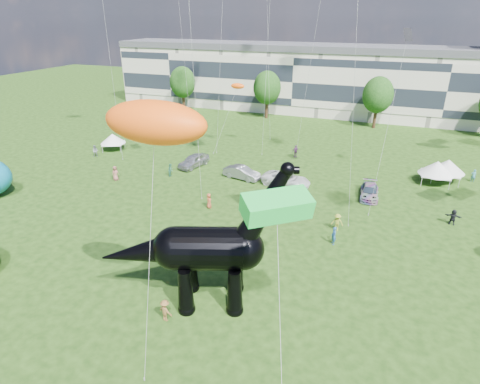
% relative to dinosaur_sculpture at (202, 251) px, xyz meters
% --- Properties ---
extents(ground, '(220.00, 220.00, 0.00)m').
position_rel_dinosaur_sculpture_xyz_m(ground, '(-0.33, 0.07, -4.11)').
color(ground, '#16330C').
rests_on(ground, ground).
extents(terrace_row, '(78.00, 11.00, 12.00)m').
position_rel_dinosaur_sculpture_xyz_m(terrace_row, '(-8.33, 62.07, 1.89)').
color(terrace_row, beige).
rests_on(terrace_row, ground).
extents(tree_far_left, '(5.20, 5.20, 9.44)m').
position_rel_dinosaur_sculpture_xyz_m(tree_far_left, '(-30.33, 53.07, 2.19)').
color(tree_far_left, '#382314').
rests_on(tree_far_left, ground).
extents(tree_mid_left, '(5.20, 5.20, 9.44)m').
position_rel_dinosaur_sculpture_xyz_m(tree_mid_left, '(-12.33, 53.07, 2.19)').
color(tree_mid_left, '#382314').
rests_on(tree_mid_left, ground).
extents(tree_mid_right, '(5.20, 5.20, 9.44)m').
position_rel_dinosaur_sculpture_xyz_m(tree_mid_right, '(7.67, 53.07, 2.19)').
color(tree_mid_right, '#382314').
rests_on(tree_mid_right, ground).
extents(dinosaur_sculpture, '(13.10, 6.38, 10.87)m').
position_rel_dinosaur_sculpture_xyz_m(dinosaur_sculpture, '(0.00, 0.00, 0.00)').
color(dinosaur_sculpture, black).
rests_on(dinosaur_sculpture, ground).
extents(car_silver, '(3.05, 5.24, 1.67)m').
position_rel_dinosaur_sculpture_xyz_m(car_silver, '(-13.10, 23.94, -3.27)').
color(car_silver, silver).
rests_on(car_silver, ground).
extents(car_grey, '(4.92, 2.51, 1.55)m').
position_rel_dinosaur_sculpture_xyz_m(car_grey, '(-5.65, 22.33, -3.33)').
color(car_grey, slate).
rests_on(car_grey, ground).
extents(car_white, '(6.05, 3.47, 1.59)m').
position_rel_dinosaur_sculpture_xyz_m(car_white, '(0.01, 22.15, -3.31)').
color(car_white, white).
rests_on(car_white, ground).
extents(car_dark, '(2.23, 4.80, 1.36)m').
position_rel_dinosaur_sculpture_xyz_m(car_dark, '(9.45, 22.31, -3.43)').
color(car_dark, '#595960').
rests_on(car_dark, ground).
extents(gazebo_near, '(4.04, 4.04, 2.81)m').
position_rel_dinosaur_sculpture_xyz_m(gazebo_near, '(16.39, 29.23, -2.13)').
color(gazebo_near, silver).
rests_on(gazebo_near, ground).
extents(gazebo_far, '(4.33, 4.33, 2.78)m').
position_rel_dinosaur_sculpture_xyz_m(gazebo_far, '(17.64, 30.42, -2.15)').
color(gazebo_far, silver).
rests_on(gazebo_far, ground).
extents(gazebo_left, '(4.68, 4.68, 2.49)m').
position_rel_dinosaur_sculpture_xyz_m(gazebo_left, '(-27.45, 25.97, -2.36)').
color(gazebo_left, white).
rests_on(gazebo_left, ground).
extents(visitors, '(49.50, 36.31, 1.82)m').
position_rel_dinosaur_sculpture_xyz_m(visitors, '(-2.71, 16.52, -3.27)').
color(visitors, '#632D66').
rests_on(visitors, ground).
extents(kites, '(60.92, 51.38, 29.87)m').
position_rel_dinosaur_sculpture_xyz_m(kites, '(8.95, 19.82, 15.45)').
color(kites, '#E6500F').
rests_on(kites, ground).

